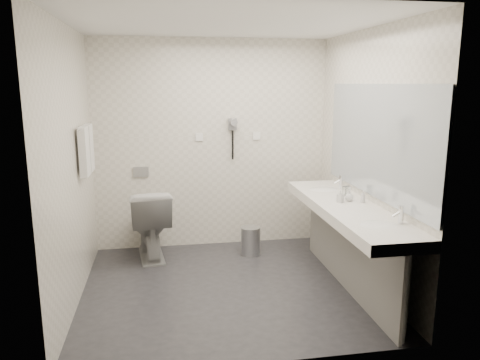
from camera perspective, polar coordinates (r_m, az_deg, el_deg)
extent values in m
plane|color=#29282D|center=(4.69, -1.54, -13.10)|extent=(2.80, 2.80, 0.00)
plane|color=white|center=(4.29, -1.73, 18.83)|extent=(2.80, 2.80, 0.00)
plane|color=silver|center=(5.59, -3.52, 4.34)|extent=(2.80, 0.00, 2.80)
plane|color=silver|center=(3.06, 1.82, -1.93)|extent=(2.80, 0.00, 2.80)
plane|color=silver|center=(4.35, -20.21, 1.47)|extent=(0.00, 2.60, 2.60)
plane|color=silver|center=(4.72, 15.47, 2.54)|extent=(0.00, 2.60, 2.60)
cube|color=white|center=(4.52, 13.06, -3.57)|extent=(0.55, 2.20, 0.10)
cube|color=gray|center=(4.66, 13.10, -8.60)|extent=(0.03, 2.15, 0.75)
cylinder|color=silver|center=(3.82, 19.71, -13.74)|extent=(0.06, 0.06, 0.75)
cylinder|color=silver|center=(5.59, 9.28, -4.98)|extent=(0.06, 0.06, 0.75)
cube|color=#B2BCC6|center=(4.51, 16.51, 4.63)|extent=(0.02, 2.20, 1.05)
ellipsoid|color=white|center=(3.95, 16.71, -5.51)|extent=(0.40, 0.31, 0.05)
ellipsoid|color=white|center=(5.10, 10.28, -1.30)|extent=(0.40, 0.31, 0.05)
cylinder|color=silver|center=(4.01, 19.29, -4.06)|extent=(0.04, 0.04, 0.15)
cylinder|color=silver|center=(5.15, 12.36, -0.23)|extent=(0.04, 0.04, 0.15)
imported|color=silver|center=(4.56, 12.31, -1.98)|extent=(0.08, 0.08, 0.12)
imported|color=silver|center=(4.63, 13.35, -1.92)|extent=(0.11, 0.11, 0.10)
imported|color=silver|center=(4.60, 14.98, -1.98)|extent=(0.05, 0.05, 0.12)
cylinder|color=silver|center=(4.82, 13.19, -1.36)|extent=(0.07, 0.07, 0.11)
cylinder|color=silver|center=(4.83, 12.81, -1.35)|extent=(0.06, 0.06, 0.10)
imported|color=white|center=(5.42, -11.11, -5.22)|extent=(0.54, 0.85, 0.81)
cube|color=#B2B5BA|center=(5.60, -12.14, 1.00)|extent=(0.18, 0.02, 0.12)
cylinder|color=#B2B5BA|center=(5.47, 1.31, -7.59)|extent=(0.29, 0.29, 0.32)
cylinder|color=#B2B5BA|center=(5.41, 1.31, -5.93)|extent=(0.23, 0.23, 0.02)
cylinder|color=silver|center=(4.84, -18.74, 6.15)|extent=(0.02, 0.62, 0.02)
cube|color=white|center=(4.73, -18.70, 3.33)|extent=(0.07, 0.24, 0.48)
cube|color=white|center=(5.00, -18.22, 3.80)|extent=(0.07, 0.24, 0.48)
cube|color=gray|center=(5.57, -0.94, 6.92)|extent=(0.10, 0.04, 0.14)
cylinder|color=gray|center=(5.50, -0.83, 7.17)|extent=(0.08, 0.14, 0.08)
cylinder|color=black|center=(5.58, -0.91, 4.35)|extent=(0.02, 0.02, 0.35)
cube|color=white|center=(5.55, -5.06, 5.31)|extent=(0.09, 0.02, 0.09)
cube|color=white|center=(5.65, 2.06, 5.46)|extent=(0.09, 0.02, 0.09)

